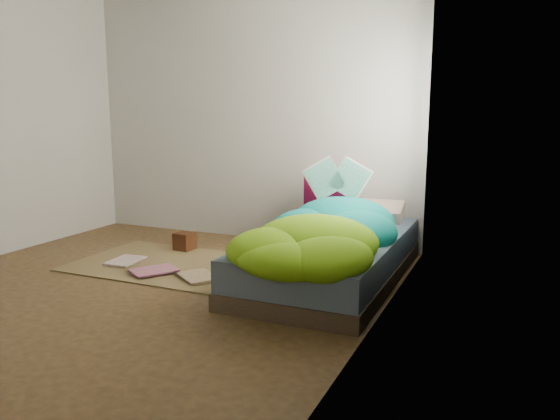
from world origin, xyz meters
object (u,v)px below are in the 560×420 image
object	(u,v)px
wooden_box	(184,241)
floor_book_b	(148,267)
open_book	(338,167)
floor_book_a	(114,260)
bed	(331,258)
pillow_magenta	(327,195)

from	to	relation	value
wooden_box	floor_book_b	world-z (taller)	wooden_box
open_book	floor_book_a	size ratio (longest dim) A/B	1.42
bed	wooden_box	world-z (taller)	bed
open_book	wooden_box	world-z (taller)	open_book
bed	pillow_magenta	world-z (taller)	pillow_magenta
pillow_magenta	floor_book_a	world-z (taller)	pillow_magenta
open_book	floor_book_a	xyz separation A→B (m)	(-1.74, -0.82, -0.80)
open_book	bed	bearing A→B (deg)	-95.96
bed	floor_book_a	bearing A→B (deg)	-170.47
open_book	wooden_box	xyz separation A→B (m)	(-1.40, -0.23, -0.73)
open_book	floor_book_b	size ratio (longest dim) A/B	1.34
bed	open_book	xyz separation A→B (m)	(-0.12, 0.51, 0.65)
wooden_box	floor_book_b	xyz separation A→B (m)	(0.09, -0.67, -0.06)
wooden_box	floor_book_a	size ratio (longest dim) A/B	0.49
open_book	wooden_box	bearing A→B (deg)	169.64
wooden_box	floor_book_a	bearing A→B (deg)	-119.25
pillow_magenta	floor_book_b	distance (m)	1.66
wooden_box	open_book	bearing A→B (deg)	9.24
pillow_magenta	wooden_box	xyz separation A→B (m)	(-1.25, -0.40, -0.45)
floor_book_a	floor_book_b	bearing A→B (deg)	-15.25
open_book	floor_book_b	bearing A→B (deg)	-165.20
floor_book_a	bed	bearing A→B (deg)	4.73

